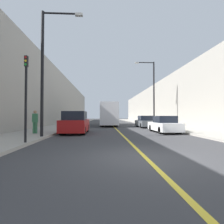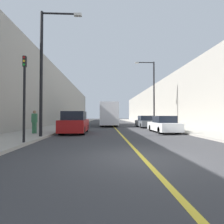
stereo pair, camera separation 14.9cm
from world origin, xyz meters
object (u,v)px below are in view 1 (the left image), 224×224
(car_right_near, at_px, (164,125))
(street_lamp_left, at_px, (46,65))
(parked_suv_left, at_px, (75,123))
(traffic_light, at_px, (26,95))
(bus, at_px, (108,114))
(street_lamp_right, at_px, (152,90))
(car_right_mid, at_px, (145,122))
(pedestrian, at_px, (35,121))

(car_right_near, height_order, street_lamp_left, street_lamp_left)
(parked_suv_left, xyz_separation_m, traffic_light, (-1.53, -5.97, 1.66))
(bus, bearing_deg, street_lamp_right, -36.57)
(street_lamp_right, relative_size, traffic_light, 2.01)
(car_right_near, relative_size, car_right_mid, 0.94)
(street_lamp_right, relative_size, pedestrian, 5.00)
(car_right_mid, height_order, street_lamp_left, street_lamp_left)
(street_lamp_left, relative_size, street_lamp_right, 0.94)
(pedestrian, bearing_deg, car_right_near, 9.32)
(bus, relative_size, car_right_near, 2.70)
(car_right_mid, xyz_separation_m, pedestrian, (-10.65, -8.84, 0.37))
(car_right_mid, bearing_deg, car_right_near, -90.11)
(parked_suv_left, bearing_deg, street_lamp_right, 43.28)
(car_right_near, height_order, traffic_light, traffic_light)
(car_right_mid, height_order, traffic_light, traffic_light)
(car_right_near, bearing_deg, traffic_light, -145.56)
(bus, height_order, car_right_near, bus)
(street_lamp_right, bearing_deg, street_lamp_left, -131.36)
(car_right_near, distance_m, street_lamp_left, 10.78)
(bus, height_order, parked_suv_left, bus)
(traffic_light, bearing_deg, car_right_mid, 55.30)
(street_lamp_right, xyz_separation_m, traffic_light, (-10.64, -14.54, -2.58))
(bus, relative_size, pedestrian, 6.85)
(street_lamp_left, distance_m, street_lamp_right, 15.91)
(parked_suv_left, bearing_deg, bus, 76.33)
(street_lamp_left, height_order, street_lamp_right, street_lamp_right)
(car_right_mid, relative_size, street_lamp_right, 0.54)
(parked_suv_left, distance_m, car_right_mid, 10.84)
(car_right_near, xyz_separation_m, car_right_mid, (0.01, 7.09, 0.01))
(traffic_light, height_order, pedestrian, traffic_light)
(car_right_near, height_order, pedestrian, pedestrian)
(bus, distance_m, traffic_light, 19.54)
(bus, distance_m, car_right_mid, 7.26)
(car_right_near, bearing_deg, pedestrian, -170.68)
(parked_suv_left, distance_m, street_lamp_left, 5.39)
(pedestrian, bearing_deg, parked_suv_left, 24.95)
(street_lamp_right, bearing_deg, car_right_near, -99.11)
(street_lamp_right, bearing_deg, pedestrian, -140.36)
(traffic_light, xyz_separation_m, pedestrian, (-1.30, 4.65, -1.46))
(bus, height_order, street_lamp_left, street_lamp_left)
(bus, relative_size, traffic_light, 2.76)
(parked_suv_left, xyz_separation_m, pedestrian, (-2.84, -1.32, 0.20))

